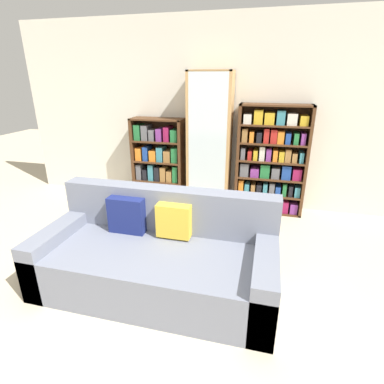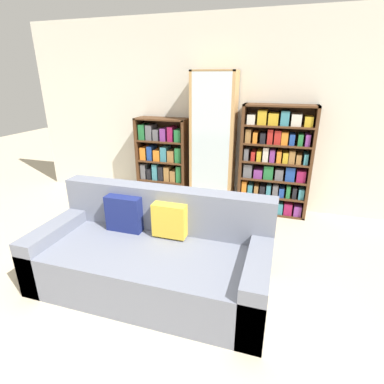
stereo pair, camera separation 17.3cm
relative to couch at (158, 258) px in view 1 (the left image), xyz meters
name	(u,v)px [view 1 (the left image)]	position (x,y,z in m)	size (l,w,h in m)	color
ground_plane	(136,323)	(-0.01, -0.52, -0.29)	(16.00, 16.00, 0.00)	beige
wall_back	(207,115)	(-0.01, 2.24, 1.06)	(6.00, 0.06, 2.70)	silver
couch	(158,258)	(0.00, 0.00, 0.00)	(2.15, 0.98, 0.87)	slate
bookshelf_left	(159,163)	(-0.72, 2.03, 0.33)	(0.80, 0.32, 1.31)	#4C2D19
display_cabinet	(210,143)	(0.08, 2.01, 0.68)	(0.62, 0.36, 1.97)	tan
bookshelf_right	(271,162)	(0.98, 2.03, 0.46)	(0.97, 0.32, 1.54)	#4C2D19
wine_bottle	(244,218)	(0.69, 1.31, -0.13)	(0.09, 0.09, 0.40)	black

